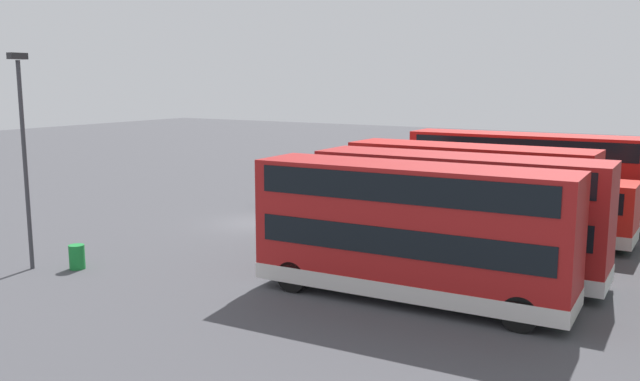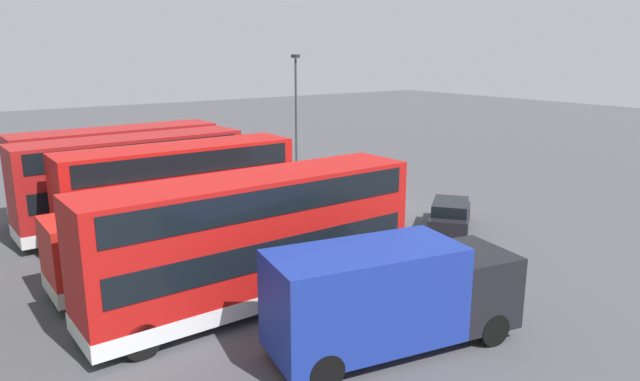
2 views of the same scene
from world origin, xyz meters
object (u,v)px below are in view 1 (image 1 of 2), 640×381
box_truck_blue (516,175)px  waste_bin_yellow (77,257)px  bus_double_decker_near_end (524,175)px  bus_double_decker_third (468,195)px  lamp_post_tall (24,145)px  bus_double_decker_fifth (410,229)px  car_hatchback_silver (303,194)px  bus_single_deck_second (498,203)px  bus_double_decker_fourth (457,212)px

box_truck_blue → waste_bin_yellow: box_truck_blue is taller
bus_double_decker_near_end → box_truck_blue: 5.22m
bus_double_decker_near_end → bus_double_decker_third: 7.41m
bus_double_decker_third → box_truck_blue: size_ratio=1.32×
lamp_post_tall → waste_bin_yellow: 4.69m
bus_double_decker_third → bus_double_decker_fifth: bearing=4.5°
car_hatchback_silver → waste_bin_yellow: (15.71, -0.30, -0.22)m
bus_single_deck_second → lamp_post_tall: size_ratio=1.44×
lamp_post_tall → car_hatchback_silver: bearing=173.7°
bus_double_decker_third → waste_bin_yellow: 16.04m
waste_bin_yellow → bus_double_decker_fourth: bearing=117.6°
bus_double_decker_fifth → car_hatchback_silver: bus_double_decker_fifth is taller
bus_double_decker_third → waste_bin_yellow: (10.47, -12.00, -1.97)m
bus_double_decker_third → bus_double_decker_fourth: size_ratio=0.95×
waste_bin_yellow → bus_double_decker_fifth: bearing=104.6°
bus_double_decker_fourth → box_truck_blue: bus_double_decker_fourth is taller
bus_double_decker_fourth → waste_bin_yellow: 14.66m
bus_double_decker_near_end → bus_single_deck_second: bus_double_decker_near_end is taller
bus_single_deck_second → bus_double_decker_third: bearing=-4.3°
bus_single_deck_second → lamp_post_tall: bearing=-43.0°
bus_double_decker_fifth → box_truck_blue: bus_double_decker_fifth is taller
bus_double_decker_third → bus_double_decker_fifth: (7.19, 0.56, 0.00)m
box_truck_blue → bus_single_deck_second: bearing=10.4°
bus_single_deck_second → box_truck_blue: box_truck_blue is taller
bus_double_decker_near_end → bus_single_deck_second: size_ratio=0.99×
bus_double_decker_near_end → car_hatchback_silver: size_ratio=2.68×
bus_double_decker_fifth → car_hatchback_silver: size_ratio=2.45×
bus_double_decker_near_end → box_truck_blue: bearing=-160.3°
bus_single_deck_second → bus_double_decker_fourth: (7.18, 0.62, 0.82)m
lamp_post_tall → waste_bin_yellow: lamp_post_tall is taller
bus_double_decker_third → waste_bin_yellow: bus_double_decker_third is taller
bus_double_decker_fifth → lamp_post_tall: size_ratio=1.30×
bus_double_decker_fourth → car_hatchback_silver: 15.55m
lamp_post_tall → waste_bin_yellow: size_ratio=8.69×
bus_double_decker_near_end → car_hatchback_silver: (2.16, -12.08, -1.75)m
box_truck_blue → lamp_post_tall: size_ratio=0.95×
bus_double_decker_fourth → box_truck_blue: 16.17m
box_truck_blue → lamp_post_tall: 26.76m
bus_double_decker_third → lamp_post_tall: size_ratio=1.25×
bus_single_deck_second → waste_bin_yellow: (13.92, -12.25, -1.15)m
bus_double_decker_fourth → box_truck_blue: (-16.00, -2.23, -0.74)m
bus_single_deck_second → car_hatchback_silver: 12.12m
bus_double_decker_fifth → car_hatchback_silver: (-12.44, -12.26, -1.75)m
bus_double_decker_third → bus_double_decker_fifth: size_ratio=0.96×
bus_double_decker_third → bus_double_decker_fourth: (3.73, 0.87, 0.00)m
bus_single_deck_second → bus_double_decker_near_end: bearing=178.2°
box_truck_blue → lamp_post_tall: (23.62, -12.17, 3.11)m
bus_double_decker_near_end → bus_single_deck_second: (3.95, -0.12, -0.83)m
car_hatchback_silver → bus_double_decker_fifth: bearing=44.6°
waste_bin_yellow → lamp_post_tall: bearing=-60.0°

